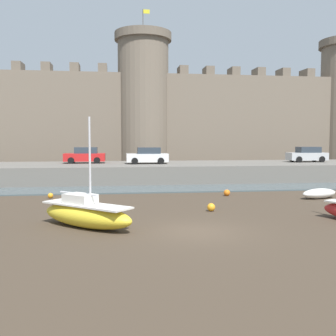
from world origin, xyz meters
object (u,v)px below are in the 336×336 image
mooring_buoy_off_centre (50,196)px  car_quay_west (307,155)px  rowboat_midflat_right (319,193)px  car_quay_east (85,156)px  mooring_buoy_near_shore (211,207)px  mooring_buoy_mid_mud (227,193)px  mooring_buoy_near_channel (55,202)px  car_quay_centre_west (148,156)px  sailboat_midflat_left (86,214)px

mooring_buoy_off_centre → car_quay_west: (24.87, 11.46, 2.30)m
rowboat_midflat_right → car_quay_east: bearing=138.9°
mooring_buoy_near_shore → mooring_buoy_mid_mud: (2.62, 5.86, 0.00)m
mooring_buoy_near_shore → mooring_buoy_off_centre: mooring_buoy_near_shore is taller
rowboat_midflat_right → mooring_buoy_near_channel: bearing=-178.7°
mooring_buoy_near_channel → rowboat_midflat_right: bearing=1.3°
car_quay_east → mooring_buoy_near_shore: bearing=-65.6°
car_quay_west → car_quay_centre_west: 17.19m
mooring_buoy_mid_mud → mooring_buoy_off_centre: bearing=177.8°
mooring_buoy_near_channel → car_quay_west: bearing=30.9°
car_quay_centre_west → mooring_buoy_near_channel: bearing=-117.0°
mooring_buoy_near_shore → mooring_buoy_near_channel: bearing=159.8°
sailboat_midflat_left → rowboat_midflat_right: bearing=24.5°
mooring_buoy_near_channel → car_quay_west: car_quay_west is taller
mooring_buoy_near_shore → mooring_buoy_mid_mud: mooring_buoy_mid_mud is taller
car_quay_west → mooring_buoy_near_shore: bearing=-129.9°
mooring_buoy_mid_mud → car_quay_centre_west: size_ratio=0.11×
sailboat_midflat_left → car_quay_centre_west: (4.53, 20.26, 1.85)m
sailboat_midflat_left → mooring_buoy_near_channel: bearing=109.9°
rowboat_midflat_right → car_quay_centre_west: car_quay_centre_west is taller
car_quay_east → mooring_buoy_near_channel: bearing=-92.7°
mooring_buoy_near_shore → car_quay_west: car_quay_west is taller
car_quay_west → mooring_buoy_mid_mud: bearing=-135.8°
sailboat_midflat_left → car_quay_centre_west: size_ratio=1.26×
mooring_buoy_off_centre → car_quay_centre_west: bearing=54.1°
rowboat_midflat_right → car_quay_centre_west: size_ratio=0.74×
car_quay_west → car_quay_east: (-23.40, 0.97, 0.00)m
mooring_buoy_mid_mud → car_quay_centre_west: car_quay_centre_west is taller
mooring_buoy_off_centre → car_quay_east: bearing=83.2°
car_quay_east → car_quay_west: bearing=-2.4°
mooring_buoy_mid_mud → car_quay_east: size_ratio=0.11×
sailboat_midflat_left → mooring_buoy_off_centre: (-3.17, 9.61, -0.45)m
mooring_buoy_near_shore → mooring_buoy_near_channel: mooring_buoy_near_shore is taller
rowboat_midflat_right → mooring_buoy_mid_mud: size_ratio=6.57×
sailboat_midflat_left → car_quay_centre_west: 20.84m
sailboat_midflat_left → mooring_buoy_off_centre: sailboat_midflat_left is taller
mooring_buoy_off_centre → car_quay_west: bearing=24.7°
mooring_buoy_mid_mud → mooring_buoy_near_channel: bearing=-168.2°
rowboat_midflat_right → mooring_buoy_off_centre: (-18.66, 2.55, -0.18)m
mooring_buoy_near_shore → car_quay_east: size_ratio=0.11×
rowboat_midflat_right → car_quay_west: bearing=66.1°
rowboat_midflat_right → mooring_buoy_near_channel: size_ratio=7.98×
sailboat_midflat_left → car_quay_east: size_ratio=1.26×
mooring_buoy_near_channel → sailboat_midflat_left: bearing=-70.1°
sailboat_midflat_left → car_quay_east: (-1.69, 22.04, 1.85)m
rowboat_midflat_right → car_quay_centre_west: (-10.96, 13.20, 2.13)m
mooring_buoy_mid_mud → car_quay_west: 17.28m
mooring_buoy_off_centre → mooring_buoy_near_channel: 3.05m
mooring_buoy_mid_mud → car_quay_west: (12.27, 11.95, 2.26)m
sailboat_midflat_left → car_quay_west: 30.31m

